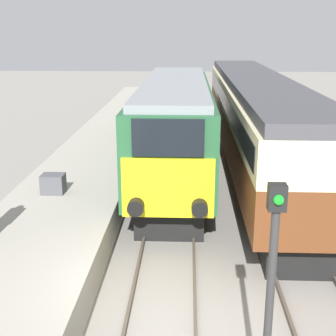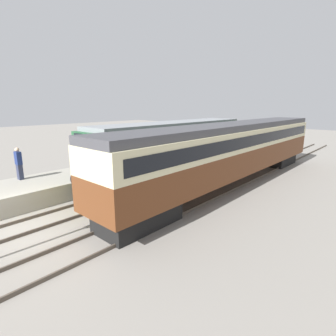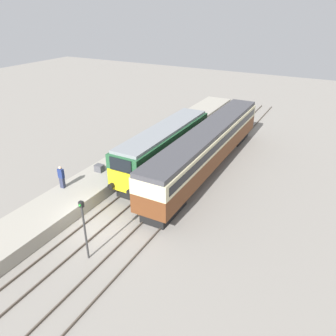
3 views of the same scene
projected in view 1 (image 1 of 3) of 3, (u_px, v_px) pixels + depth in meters
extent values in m
plane|color=gray|center=(161.00, 323.00, 9.77)|extent=(120.00, 120.00, 0.00)
cube|color=#9E998C|center=(85.00, 180.00, 17.43)|extent=(3.50, 50.00, 0.97)
cube|color=#4C4238|center=(147.00, 224.00, 14.57)|extent=(0.07, 60.00, 0.14)
cube|color=#4C4238|center=(193.00, 225.00, 14.51)|extent=(0.07, 60.00, 0.14)
cube|color=#4C4238|center=(257.00, 226.00, 14.43)|extent=(0.07, 60.00, 0.14)
cube|color=#4C4238|center=(304.00, 227.00, 14.37)|extent=(0.07, 60.00, 0.14)
cube|color=black|center=(171.00, 201.00, 15.28)|extent=(2.03, 4.00, 1.00)
cube|color=black|center=(177.00, 143.00, 22.98)|extent=(2.03, 4.00, 1.00)
cube|color=#235633|center=(175.00, 121.00, 18.60)|extent=(2.70, 13.04, 2.75)
cube|color=yellow|center=(168.00, 188.00, 12.47)|extent=(2.48, 0.10, 1.65)
cube|color=black|center=(168.00, 138.00, 12.08)|extent=(1.89, 0.10, 0.99)
cube|color=gray|center=(175.00, 83.00, 18.17)|extent=(2.38, 12.52, 0.24)
cylinder|color=black|center=(136.00, 207.00, 12.44)|extent=(0.44, 0.35, 0.44)
cylinder|color=black|center=(200.00, 208.00, 12.37)|extent=(0.44, 0.35, 0.44)
cube|color=black|center=(290.00, 232.00, 13.00)|extent=(1.89, 3.60, 0.95)
cube|color=black|center=(235.00, 121.00, 28.56)|extent=(1.89, 3.60, 0.95)
cube|color=brown|center=(254.00, 129.00, 20.43)|extent=(2.70, 20.66, 1.49)
cube|color=beige|center=(255.00, 99.00, 20.06)|extent=(2.71, 20.66, 1.17)
cube|color=black|center=(255.00, 99.00, 20.06)|extent=(2.75, 19.83, 0.64)
cube|color=#424247|center=(256.00, 81.00, 19.84)|extent=(2.48, 20.66, 0.36)
cylinder|color=#333333|center=(268.00, 326.00, 6.73)|extent=(0.12, 0.12, 3.60)
cube|color=black|center=(277.00, 197.00, 6.16)|extent=(0.24, 0.20, 0.36)
sphere|color=green|center=(279.00, 200.00, 6.05)|extent=(0.14, 0.14, 0.14)
cube|color=#4C4C51|center=(53.00, 184.00, 14.58)|extent=(0.70, 0.56, 0.60)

